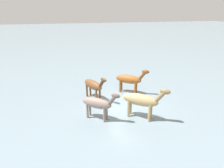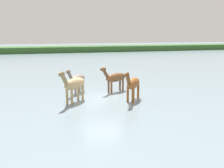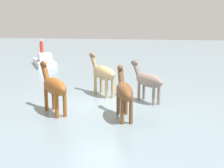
{
  "view_description": "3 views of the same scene",
  "coord_description": "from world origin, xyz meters",
  "px_view_note": "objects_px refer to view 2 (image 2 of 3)",
  "views": [
    {
      "loc": [
        -10.56,
        3.53,
        5.87
      ],
      "look_at": [
        0.9,
        0.32,
        1.16
      ],
      "focal_mm": 29.94,
      "sensor_mm": 36.0,
      "label": 1
    },
    {
      "loc": [
        -4.22,
        -16.72,
        4.21
      ],
      "look_at": [
        0.96,
        0.95,
        0.69
      ],
      "focal_mm": 43.6,
      "sensor_mm": 36.0,
      "label": 2
    },
    {
      "loc": [
        10.9,
        4.59,
        3.22
      ],
      "look_at": [
        0.2,
        0.62,
        1.03
      ],
      "focal_mm": 45.04,
      "sensor_mm": 36.0,
      "label": 3
    }
  ],
  "objects_px": {
    "horse_mid_herd": "(133,84)",
    "horse_lead": "(77,79)",
    "horse_dun_straggler": "(74,84)",
    "horse_pinto_flank": "(115,78)"
  },
  "relations": [
    {
      "from": "horse_pinto_flank",
      "to": "horse_lead",
      "type": "distance_m",
      "value": 2.71
    },
    {
      "from": "horse_mid_herd",
      "to": "horse_lead",
      "type": "distance_m",
      "value": 4.26
    },
    {
      "from": "horse_mid_herd",
      "to": "horse_lead",
      "type": "bearing_deg",
      "value": -97.41
    },
    {
      "from": "horse_mid_herd",
      "to": "horse_lead",
      "type": "xyz_separation_m",
      "value": [
        -3.0,
        3.02,
        -0.08
      ]
    },
    {
      "from": "horse_mid_herd",
      "to": "horse_dun_straggler",
      "type": "bearing_deg",
      "value": -61.89
    },
    {
      "from": "horse_dun_straggler",
      "to": "horse_mid_herd",
      "type": "height_order",
      "value": "horse_dun_straggler"
    },
    {
      "from": "horse_lead",
      "to": "horse_dun_straggler",
      "type": "bearing_deg",
      "value": 26.46
    },
    {
      "from": "horse_dun_straggler",
      "to": "horse_mid_herd",
      "type": "relative_size",
      "value": 1.02
    },
    {
      "from": "horse_dun_straggler",
      "to": "horse_mid_herd",
      "type": "distance_m",
      "value": 3.61
    },
    {
      "from": "horse_mid_herd",
      "to": "horse_pinto_flank",
      "type": "relative_size",
      "value": 0.96
    }
  ]
}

